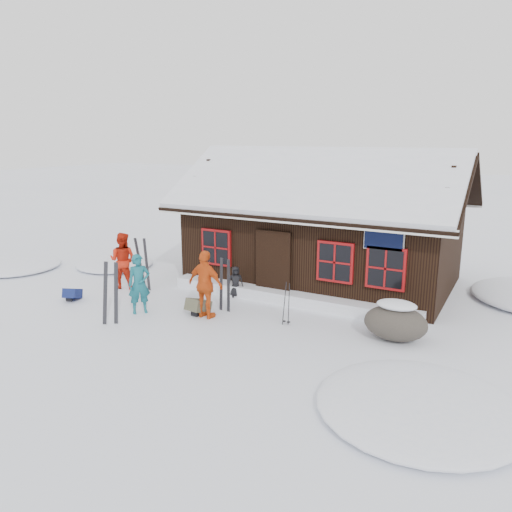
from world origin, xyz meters
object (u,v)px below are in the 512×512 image
(ski_poles, at_px, (287,304))
(backpack_olive, at_px, (198,308))
(skier_orange_right, at_px, (206,285))
(ski_pair_left, at_px, (111,294))
(skier_orange_left, at_px, (123,260))
(backpack_blue, at_px, (73,296))
(boulder, at_px, (396,322))
(skier_crouched, at_px, (236,282))
(skier_teal, at_px, (139,284))

(ski_poles, xyz_separation_m, backpack_olive, (-2.43, -0.45, -0.38))
(skier_orange_right, distance_m, ski_pair_left, 2.43)
(skier_orange_left, xyz_separation_m, backpack_blue, (-0.44, -1.69, -0.76))
(ski_poles, bearing_deg, boulder, 7.90)
(boulder, height_order, ski_poles, ski_poles)
(boulder, bearing_deg, skier_crouched, 168.83)
(backpack_blue, bearing_deg, backpack_olive, -11.01)
(skier_orange_left, xyz_separation_m, boulder, (8.62, -0.07, -0.46))
(skier_orange_right, relative_size, skier_crouched, 1.96)
(skier_orange_left, relative_size, backpack_olive, 2.97)
(skier_teal, xyz_separation_m, skier_crouched, (1.57, 2.47, -0.35))
(ski_pair_left, relative_size, backpack_blue, 3.31)
(skier_orange_left, bearing_deg, backpack_blue, 59.18)
(backpack_olive, bearing_deg, skier_crouched, 93.12)
(boulder, relative_size, ski_pair_left, 0.87)
(skier_orange_right, relative_size, backpack_olive, 3.03)
(skier_orange_left, distance_m, ski_poles, 5.97)
(ski_pair_left, height_order, ski_poles, ski_pair_left)
(skier_teal, bearing_deg, backpack_blue, 133.12)
(skier_teal, relative_size, backpack_blue, 3.18)
(backpack_blue, distance_m, backpack_olive, 4.03)
(ski_poles, bearing_deg, backpack_blue, -168.88)
(skier_orange_right, distance_m, ski_poles, 2.20)
(ski_poles, bearing_deg, skier_crouched, 149.73)
(skier_teal, height_order, backpack_blue, skier_teal)
(skier_teal, height_order, boulder, skier_teal)
(skier_orange_left, relative_size, skier_crouched, 1.91)
(ski_poles, distance_m, backpack_olive, 2.51)
(skier_crouched, bearing_deg, boulder, -49.26)
(backpack_blue, bearing_deg, skier_orange_left, 52.86)
(ski_pair_left, relative_size, ski_poles, 1.46)
(ski_pair_left, distance_m, backpack_blue, 2.66)
(skier_orange_right, bearing_deg, skier_teal, 20.57)
(skier_orange_right, distance_m, backpack_olive, 0.83)
(skier_orange_right, bearing_deg, boulder, -165.43)
(skier_crouched, height_order, backpack_blue, skier_crouched)
(ski_poles, height_order, backpack_olive, ski_poles)
(skier_teal, xyz_separation_m, skier_orange_right, (1.80, 0.55, 0.10))
(skier_teal, bearing_deg, skier_orange_right, -33.17)
(skier_teal, height_order, ski_pair_left, ski_pair_left)
(skier_orange_left, xyz_separation_m, backpack_olive, (3.51, -0.89, -0.73))
(skier_orange_right, relative_size, ski_pair_left, 1.07)
(skier_crouched, bearing_deg, backpack_blue, 174.79)
(skier_orange_left, distance_m, skier_orange_right, 3.97)
(skier_orange_right, distance_m, skier_crouched, 1.99)
(skier_crouched, height_order, backpack_olive, skier_crouched)
(skier_teal, bearing_deg, skier_orange_left, 92.58)
(skier_orange_left, xyz_separation_m, ski_poles, (5.94, -0.44, -0.35))
(skier_crouched, height_order, ski_pair_left, ski_pair_left)
(skier_crouched, bearing_deg, backpack_olive, -131.24)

